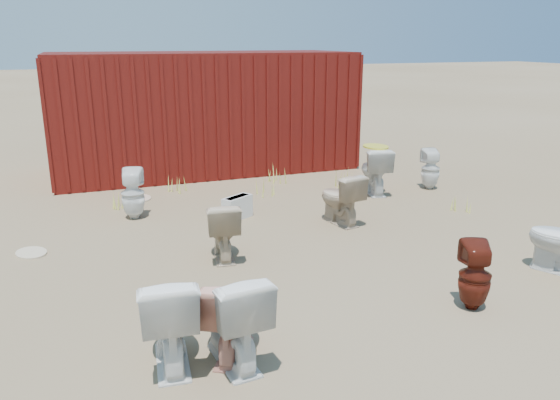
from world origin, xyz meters
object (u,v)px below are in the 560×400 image
object	(u,v)px
toilet_back_a	(133,194)
toilet_back_beige_right	(340,198)
toilet_front_maroon	(475,276)
loose_tank	(237,208)
toilet_front_c	(231,316)
toilet_front_pink	(232,316)
toilet_front_a	(169,318)
toilet_back_beige_left	(222,230)
toilet_back_e	(430,169)
toilet_back_yellowlid	(375,170)
shipping_container	(204,112)

from	to	relation	value
toilet_back_a	toilet_back_beige_right	xyz separation A→B (m)	(2.86, -1.31, -0.00)
toilet_front_maroon	loose_tank	xyz separation A→B (m)	(-1.45, 3.63, -0.18)
toilet_front_c	toilet_front_maroon	xyz separation A→B (m)	(2.56, 0.08, -0.07)
toilet_back_a	loose_tank	bearing A→B (deg)	171.70
toilet_front_pink	toilet_front_c	bearing A→B (deg)	99.80
toilet_front_a	toilet_front_maroon	xyz separation A→B (m)	(3.05, -0.07, -0.07)
toilet_back_beige_left	toilet_back_e	size ratio (longest dim) A/B	1.01
toilet_front_a	toilet_back_e	bearing A→B (deg)	-137.75
toilet_front_c	toilet_back_beige_right	distance (m)	3.87
toilet_back_yellowlid	loose_tank	world-z (taller)	toilet_back_yellowlid
toilet_front_pink	toilet_back_beige_left	xyz separation A→B (m)	(0.47, 2.17, -0.00)
toilet_front_pink	toilet_back_beige_right	xyz separation A→B (m)	(2.44, 2.87, 0.01)
toilet_front_a	toilet_back_beige_left	world-z (taller)	toilet_front_a
toilet_back_a	toilet_back_e	size ratio (longest dim) A/B	1.05
toilet_back_beige_right	toilet_back_yellowlid	xyz separation A→B (m)	(1.31, 1.30, 0.03)
toilet_front_pink	shipping_container	bearing A→B (deg)	-71.92
toilet_back_beige_left	toilet_back_beige_right	xyz separation A→B (m)	(1.97, 0.70, 0.02)
toilet_front_maroon	toilet_back_beige_right	xyz separation A→B (m)	(-0.08, 2.89, 0.03)
toilet_front_maroon	toilet_back_a	distance (m)	5.12
toilet_back_beige_left	toilet_back_beige_right	world-z (taller)	toilet_back_beige_right
toilet_front_pink	toilet_back_beige_right	size ratio (longest dim) A/B	0.96
shipping_container	toilet_front_maroon	world-z (taller)	shipping_container
toilet_front_a	toilet_front_maroon	world-z (taller)	toilet_front_a
shipping_container	toilet_front_a	distance (m)	7.42
toilet_front_maroon	toilet_back_beige_left	xyz separation A→B (m)	(-2.05, 2.19, 0.02)
toilet_back_beige_left	toilet_back_yellowlid	world-z (taller)	toilet_back_yellowlid
toilet_back_e	shipping_container	bearing A→B (deg)	-27.09
toilet_back_yellowlid	toilet_back_beige_left	bearing A→B (deg)	44.58
toilet_back_beige_left	toilet_back_yellowlid	size ratio (longest dim) A/B	0.89
toilet_front_a	toilet_front_c	xyz separation A→B (m)	(0.50, -0.16, -0.00)
toilet_front_a	toilet_back_yellowlid	xyz separation A→B (m)	(4.29, 4.12, -0.01)
toilet_front_pink	loose_tank	distance (m)	3.77
loose_tank	toilet_back_yellowlid	bearing A→B (deg)	-20.75
toilet_front_pink	toilet_back_yellowlid	distance (m)	5.61
toilet_back_e	toilet_back_beige_left	bearing A→B (deg)	38.10
loose_tank	toilet_front_pink	bearing A→B (deg)	-138.94
toilet_back_a	toilet_back_beige_right	distance (m)	3.14
toilet_front_maroon	toilet_back_e	xyz separation A→B (m)	(2.34, 4.10, 0.01)
shipping_container	loose_tank	distance (m)	3.73
toilet_front_a	toilet_back_beige_right	world-z (taller)	toilet_front_a
shipping_container	toilet_back_beige_right	world-z (taller)	shipping_container
shipping_container	toilet_front_maroon	distance (m)	7.34
toilet_front_maroon	toilet_back_a	bearing A→B (deg)	-31.96
toilet_back_a	toilet_back_yellowlid	world-z (taller)	toilet_back_yellowlid
toilet_back_yellowlid	loose_tank	bearing A→B (deg)	24.95
toilet_front_maroon	toilet_back_e	bearing A→B (deg)	-96.69
toilet_front_c	toilet_back_beige_left	bearing A→B (deg)	-108.55
toilet_back_a	loose_tank	distance (m)	1.60
toilet_back_a	toilet_front_pink	bearing A→B (deg)	108.27
toilet_front_a	toilet_back_yellowlid	distance (m)	5.94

